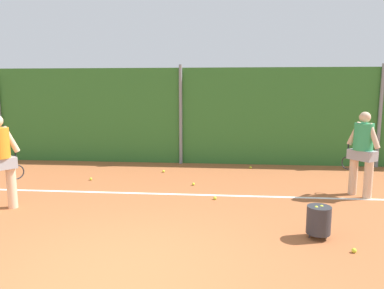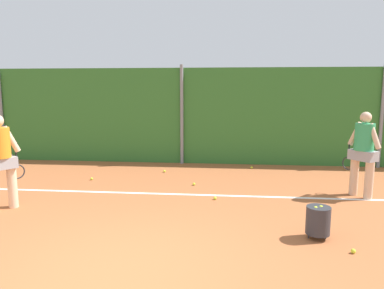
{
  "view_description": "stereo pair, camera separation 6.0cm",
  "coord_description": "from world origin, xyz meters",
  "px_view_note": "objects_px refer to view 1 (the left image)",
  "views": [
    {
      "loc": [
        1.31,
        -4.01,
        2.26
      ],
      "look_at": [
        0.68,
        2.9,
        1.17
      ],
      "focal_mm": 33.88,
      "sensor_mm": 36.0,
      "label": 1
    },
    {
      "loc": [
        1.37,
        -4.01,
        2.26
      ],
      "look_at": [
        0.68,
        2.9,
        1.17
      ],
      "focal_mm": 33.88,
      "sensor_mm": 36.0,
      "label": 2
    }
  ],
  "objects_px": {
    "player_midcourt": "(362,150)",
    "ball_hopper": "(319,220)",
    "tennis_ball_6": "(193,184)",
    "tennis_ball_10": "(251,167)",
    "tennis_ball_7": "(354,250)",
    "tennis_ball_9": "(215,198)",
    "tennis_ball_13": "(164,171)",
    "player_foreground_near": "(0,157)",
    "tennis_ball_5": "(91,179)"
  },
  "relations": [
    {
      "from": "player_midcourt",
      "to": "tennis_ball_5",
      "type": "distance_m",
      "value": 6.25
    },
    {
      "from": "tennis_ball_10",
      "to": "tennis_ball_6",
      "type": "bearing_deg",
      "value": -127.01
    },
    {
      "from": "tennis_ball_5",
      "to": "tennis_ball_6",
      "type": "height_order",
      "value": "same"
    },
    {
      "from": "player_foreground_near",
      "to": "tennis_ball_9",
      "type": "relative_size",
      "value": 27.02
    },
    {
      "from": "ball_hopper",
      "to": "tennis_ball_5",
      "type": "relative_size",
      "value": 7.78
    },
    {
      "from": "tennis_ball_6",
      "to": "tennis_ball_7",
      "type": "relative_size",
      "value": 1.0
    },
    {
      "from": "player_foreground_near",
      "to": "tennis_ball_10",
      "type": "xyz_separation_m",
      "value": [
        4.85,
        3.97,
        -0.97
      ]
    },
    {
      "from": "player_foreground_near",
      "to": "tennis_ball_9",
      "type": "xyz_separation_m",
      "value": [
        3.92,
        0.98,
        -0.97
      ]
    },
    {
      "from": "tennis_ball_9",
      "to": "tennis_ball_13",
      "type": "relative_size",
      "value": 1.0
    },
    {
      "from": "tennis_ball_7",
      "to": "tennis_ball_13",
      "type": "bearing_deg",
      "value": 127.17
    },
    {
      "from": "player_midcourt",
      "to": "tennis_ball_9",
      "type": "relative_size",
      "value": 26.97
    },
    {
      "from": "player_foreground_near",
      "to": "player_midcourt",
      "type": "xyz_separation_m",
      "value": [
        6.95,
        1.5,
        -0.0
      ]
    },
    {
      "from": "player_foreground_near",
      "to": "tennis_ball_7",
      "type": "bearing_deg",
      "value": -63.75
    },
    {
      "from": "player_midcourt",
      "to": "tennis_ball_13",
      "type": "distance_m",
      "value": 4.91
    },
    {
      "from": "tennis_ball_10",
      "to": "tennis_ball_13",
      "type": "bearing_deg",
      "value": -163.75
    },
    {
      "from": "player_foreground_near",
      "to": "ball_hopper",
      "type": "bearing_deg",
      "value": -59.89
    },
    {
      "from": "tennis_ball_10",
      "to": "tennis_ball_7",
      "type": "bearing_deg",
      "value": -78.54
    },
    {
      "from": "player_foreground_near",
      "to": "tennis_ball_5",
      "type": "xyz_separation_m",
      "value": [
        0.82,
        2.28,
        -0.97
      ]
    },
    {
      "from": "ball_hopper",
      "to": "tennis_ball_6",
      "type": "xyz_separation_m",
      "value": [
        -2.14,
        2.83,
        -0.26
      ]
    },
    {
      "from": "tennis_ball_5",
      "to": "tennis_ball_10",
      "type": "height_order",
      "value": "same"
    },
    {
      "from": "tennis_ball_6",
      "to": "player_midcourt",
      "type": "bearing_deg",
      "value": -8.53
    },
    {
      "from": "tennis_ball_7",
      "to": "tennis_ball_6",
      "type": "bearing_deg",
      "value": 127.42
    },
    {
      "from": "player_midcourt",
      "to": "ball_hopper",
      "type": "distance_m",
      "value": 2.79
    },
    {
      "from": "tennis_ball_7",
      "to": "tennis_ball_10",
      "type": "height_order",
      "value": "same"
    },
    {
      "from": "ball_hopper",
      "to": "tennis_ball_9",
      "type": "relative_size",
      "value": 7.78
    },
    {
      "from": "tennis_ball_13",
      "to": "ball_hopper",
      "type": "bearing_deg",
      "value": -53.04
    },
    {
      "from": "tennis_ball_5",
      "to": "tennis_ball_6",
      "type": "relative_size",
      "value": 1.0
    },
    {
      "from": "player_midcourt",
      "to": "tennis_ball_6",
      "type": "relative_size",
      "value": 26.97
    },
    {
      "from": "tennis_ball_5",
      "to": "ball_hopper",
      "type": "bearing_deg",
      "value": -33.14
    },
    {
      "from": "tennis_ball_5",
      "to": "tennis_ball_9",
      "type": "relative_size",
      "value": 1.0
    },
    {
      "from": "player_midcourt",
      "to": "tennis_ball_5",
      "type": "xyz_separation_m",
      "value": [
        -6.13,
        0.78,
        -0.96
      ]
    },
    {
      "from": "player_midcourt",
      "to": "tennis_ball_7",
      "type": "distance_m",
      "value": 3.1
    },
    {
      "from": "ball_hopper",
      "to": "tennis_ball_6",
      "type": "distance_m",
      "value": 3.56
    },
    {
      "from": "tennis_ball_6",
      "to": "tennis_ball_10",
      "type": "bearing_deg",
      "value": 52.99
    },
    {
      "from": "player_foreground_near",
      "to": "tennis_ball_7",
      "type": "relative_size",
      "value": 27.02
    },
    {
      "from": "tennis_ball_6",
      "to": "tennis_ball_10",
      "type": "distance_m",
      "value": 2.43
    },
    {
      "from": "tennis_ball_10",
      "to": "tennis_ball_13",
      "type": "relative_size",
      "value": 1.0
    },
    {
      "from": "player_foreground_near",
      "to": "tennis_ball_5",
      "type": "distance_m",
      "value": 2.61
    },
    {
      "from": "player_midcourt",
      "to": "tennis_ball_13",
      "type": "relative_size",
      "value": 26.97
    },
    {
      "from": "tennis_ball_6",
      "to": "player_foreground_near",
      "type": "bearing_deg",
      "value": -149.06
    },
    {
      "from": "ball_hopper",
      "to": "tennis_ball_5",
      "type": "height_order",
      "value": "ball_hopper"
    },
    {
      "from": "tennis_ball_6",
      "to": "tennis_ball_9",
      "type": "distance_m",
      "value": 1.18
    },
    {
      "from": "player_foreground_near",
      "to": "player_midcourt",
      "type": "distance_m",
      "value": 7.11
    },
    {
      "from": "tennis_ball_5",
      "to": "tennis_ball_7",
      "type": "height_order",
      "value": "same"
    },
    {
      "from": "tennis_ball_6",
      "to": "tennis_ball_5",
      "type": "bearing_deg",
      "value": 174.47
    },
    {
      "from": "player_midcourt",
      "to": "tennis_ball_10",
      "type": "relative_size",
      "value": 26.97
    },
    {
      "from": "player_midcourt",
      "to": "tennis_ball_7",
      "type": "xyz_separation_m",
      "value": [
        -1.04,
        -2.76,
        -0.96
      ]
    },
    {
      "from": "tennis_ball_5",
      "to": "tennis_ball_7",
      "type": "xyz_separation_m",
      "value": [
        5.09,
        -3.54,
        0.0
      ]
    },
    {
      "from": "player_foreground_near",
      "to": "tennis_ball_7",
      "type": "distance_m",
      "value": 6.12
    },
    {
      "from": "player_foreground_near",
      "to": "ball_hopper",
      "type": "relative_size",
      "value": 3.48
    }
  ]
}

